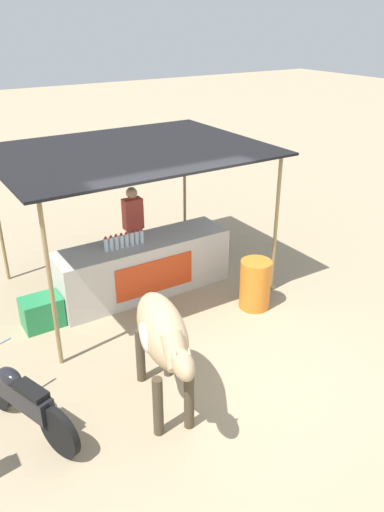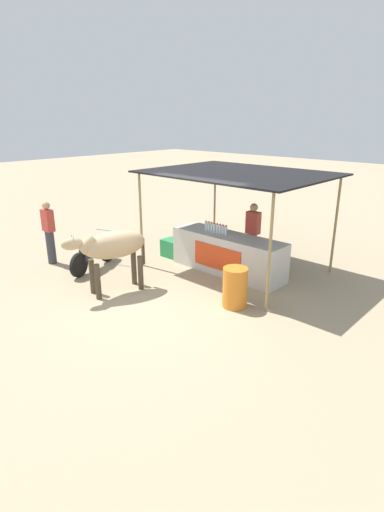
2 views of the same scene
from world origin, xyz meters
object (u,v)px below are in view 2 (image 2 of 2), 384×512
object	(u,v)px
stall_counter	(227,254)
cooler_box	(173,248)
water_barrel	(235,287)
cow	(112,247)
passerby_on_street	(49,232)
motorcycle_parked	(94,252)
vendor_behind_counter	(253,235)

from	to	relation	value
stall_counter	cooler_box	xyz separation A→B (m)	(-1.81, -0.10, -0.24)
water_barrel	cow	distance (m)	2.75
stall_counter	water_barrel	bearing A→B (deg)	-47.18
cooler_box	passerby_on_street	bearing A→B (deg)	-127.72
water_barrel	cow	xyz separation A→B (m)	(-2.39, -1.23, 0.62)
stall_counter	motorcycle_parked	bearing A→B (deg)	-141.36
cow	motorcycle_parked	distance (m)	1.74
passerby_on_street	stall_counter	bearing A→B (deg)	34.96
cooler_box	water_barrel	world-z (taller)	water_barrel
cooler_box	cow	distance (m)	2.75
cow	stall_counter	bearing A→B (deg)	67.55
vendor_behind_counter	cooler_box	world-z (taller)	vendor_behind_counter
stall_counter	motorcycle_parked	world-z (taller)	stall_counter
vendor_behind_counter	water_barrel	bearing A→B (deg)	-63.01
water_barrel	stall_counter	bearing A→B (deg)	132.82
vendor_behind_counter	passerby_on_street	xyz separation A→B (m)	(-3.99, -3.40, 0.00)
vendor_behind_counter	cow	bearing A→B (deg)	-110.85
water_barrel	passerby_on_street	world-z (taller)	passerby_on_street
vendor_behind_counter	passerby_on_street	size ratio (longest dim) A/B	1.00
stall_counter	cow	world-z (taller)	cow
cooler_box	passerby_on_street	distance (m)	3.28
cow	passerby_on_street	world-z (taller)	passerby_on_street
vendor_behind_counter	stall_counter	bearing A→B (deg)	-104.97
water_barrel	motorcycle_parked	bearing A→B (deg)	-169.93
motorcycle_parked	vendor_behind_counter	bearing A→B (deg)	45.26
water_barrel	motorcycle_parked	xyz separation A→B (m)	(-3.92, -0.70, 0.01)
stall_counter	cow	size ratio (longest dim) A/B	1.62
cooler_box	vendor_behind_counter	bearing A→B (deg)	22.87
water_barrel	cooler_box	bearing A→B (deg)	157.27
cow	passerby_on_street	size ratio (longest dim) A/B	1.12
stall_counter	cow	distance (m)	2.90
vendor_behind_counter	passerby_on_street	distance (m)	5.24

